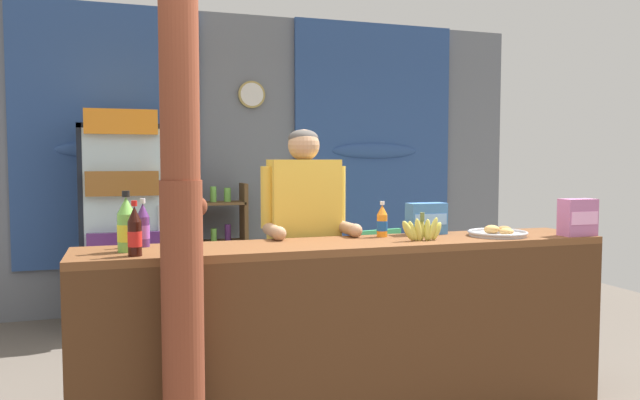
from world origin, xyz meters
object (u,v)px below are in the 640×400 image
at_px(shopkeeper, 304,229).
at_px(soda_bottle_cola, 135,233).
at_px(drink_fridge, 123,210).
at_px(soda_bottle_lime_soda, 126,226).
at_px(soda_bottle_grape_soda, 143,226).
at_px(pastry_tray, 498,233).
at_px(timber_post, 181,193).
at_px(snack_box_biscuit, 426,219).
at_px(stall_counter, 360,318).
at_px(snack_box_wafer, 578,217).
at_px(banana_bunch, 422,230).
at_px(plastic_lawn_chair, 371,271).
at_px(soda_bottle_orange_soda, 382,222).
at_px(bottle_shelf_rack, 221,246).

relative_size(shopkeeper, soda_bottle_cola, 6.33).
height_order(drink_fridge, soda_bottle_lime_soda, drink_fridge).
xyz_separation_m(soda_bottle_grape_soda, pastry_tray, (1.98, -0.19, -0.08)).
distance_m(timber_post, soda_bottle_grape_soda, 0.58).
bearing_deg(soda_bottle_grape_soda, soda_bottle_lime_soda, -118.05).
bearing_deg(snack_box_biscuit, stall_counter, -152.35).
height_order(timber_post, pastry_tray, timber_post).
xyz_separation_m(shopkeeper, soda_bottle_grape_soda, (-0.94, -0.28, 0.08)).
xyz_separation_m(timber_post, pastry_tray, (1.83, 0.35, -0.28)).
bearing_deg(snack_box_wafer, soda_bottle_grape_soda, 172.75).
bearing_deg(snack_box_wafer, banana_bunch, 175.03).
bearing_deg(stall_counter, banana_bunch, 4.02).
distance_m(stall_counter, soda_bottle_lime_soda, 1.29).
height_order(stall_counter, pastry_tray, pastry_tray).
xyz_separation_m(stall_counter, banana_bunch, (0.38, 0.03, 0.46)).
distance_m(soda_bottle_lime_soda, pastry_tray, 2.06).
bearing_deg(soda_bottle_cola, snack_box_biscuit, 10.98).
xyz_separation_m(timber_post, shopkeeper, (0.80, 0.81, -0.27)).
height_order(timber_post, plastic_lawn_chair, timber_post).
relative_size(soda_bottle_cola, banana_bunch, 0.95).
xyz_separation_m(timber_post, soda_bottle_orange_soda, (1.18, 0.52, -0.21)).
distance_m(timber_post, snack_box_wafer, 2.31).
xyz_separation_m(stall_counter, drink_fridge, (-1.19, 2.49, 0.42)).
distance_m(plastic_lawn_chair, soda_bottle_cola, 2.74).
height_order(stall_counter, banana_bunch, banana_bunch).
relative_size(bottle_shelf_rack, soda_bottle_lime_soda, 4.13).
height_order(shopkeeper, soda_bottle_orange_soda, shopkeeper).
bearing_deg(shopkeeper, bottle_shelf_rack, 94.52).
relative_size(timber_post, snack_box_wafer, 12.51).
relative_size(drink_fridge, soda_bottle_cola, 7.20).
xyz_separation_m(soda_bottle_cola, pastry_tray, (2.03, 0.11, -0.09)).
xyz_separation_m(timber_post, snack_box_wafer, (2.29, 0.22, -0.19)).
height_order(drink_fridge, plastic_lawn_chair, drink_fridge).
bearing_deg(plastic_lawn_chair, soda_bottle_lime_soda, -139.69).
bearing_deg(banana_bunch, drink_fridge, 122.43).
distance_m(shopkeeper, snack_box_biscuit, 0.73).
bearing_deg(snack_box_biscuit, soda_bottle_orange_soda, -172.91).
bearing_deg(bottle_shelf_rack, timber_post, -101.80).
distance_m(stall_counter, soda_bottle_orange_soda, 0.59).
relative_size(soda_bottle_grape_soda, pastry_tray, 0.72).
distance_m(soda_bottle_orange_soda, snack_box_biscuit, 0.31).
bearing_deg(soda_bottle_orange_soda, shopkeeper, 142.87).
distance_m(stall_counter, bottle_shelf_rack, 2.73).
relative_size(soda_bottle_cola, pastry_tray, 0.75).
relative_size(soda_bottle_orange_soda, pastry_tray, 0.60).
bearing_deg(bottle_shelf_rack, snack_box_wafer, -58.90).
bearing_deg(snack_box_biscuit, pastry_tray, -31.43).
xyz_separation_m(soda_bottle_grape_soda, banana_bunch, (1.47, -0.23, -0.05)).
bearing_deg(soda_bottle_cola, soda_bottle_orange_soda, 11.84).
relative_size(shopkeeper, banana_bunch, 6.00).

